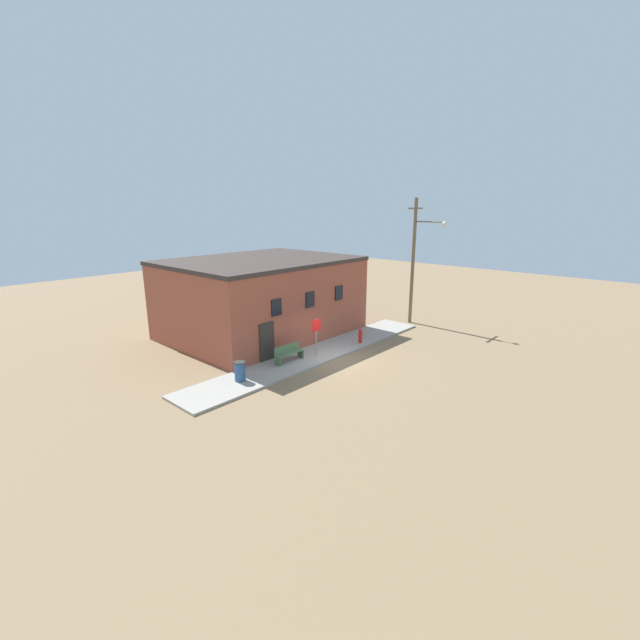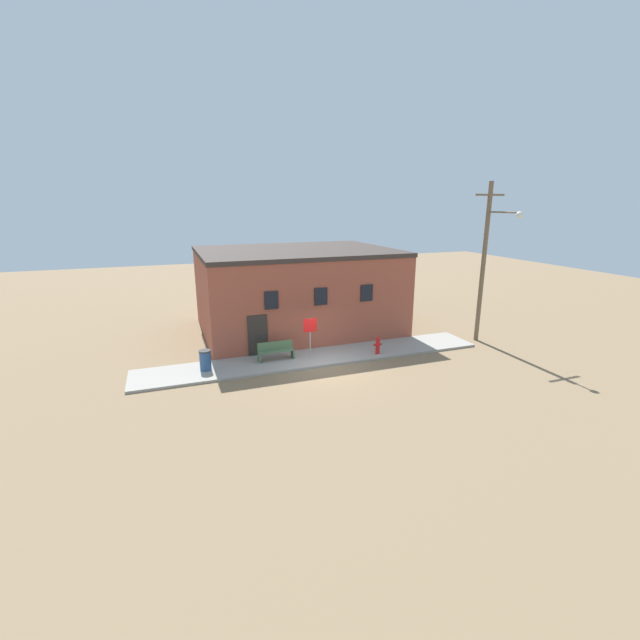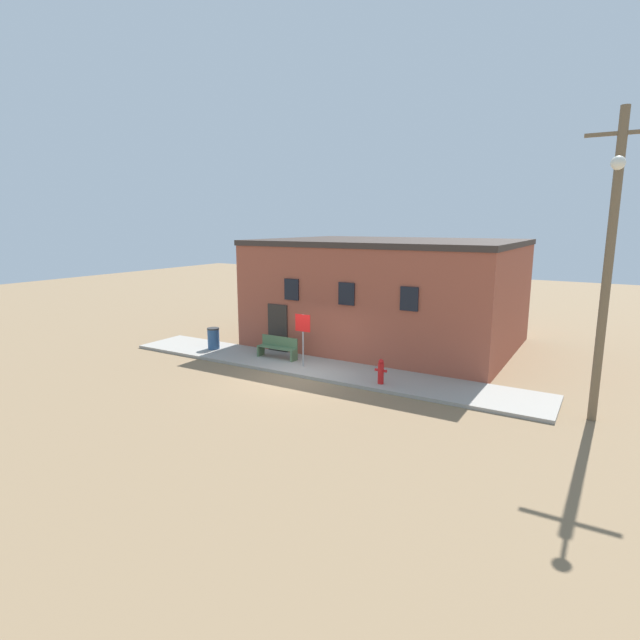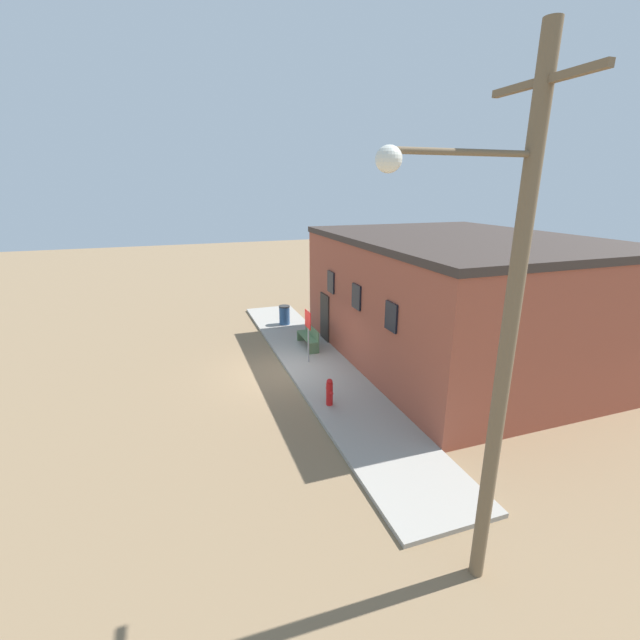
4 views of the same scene
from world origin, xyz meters
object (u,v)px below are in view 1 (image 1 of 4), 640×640
(fire_hydrant, at_px, (360,336))
(trash_bin, at_px, (240,371))
(stop_sign, at_px, (316,330))
(bench, at_px, (289,353))
(utility_pole, at_px, (415,258))

(fire_hydrant, distance_m, trash_bin, 8.52)
(stop_sign, height_order, bench, stop_sign)
(bench, xyz_separation_m, utility_pole, (11.64, -0.69, 4.11))
(stop_sign, xyz_separation_m, trash_bin, (-4.99, 0.35, -0.98))
(bench, distance_m, utility_pole, 12.36)
(fire_hydrant, distance_m, bench, 5.19)
(fire_hydrant, relative_size, stop_sign, 0.43)
(trash_bin, bearing_deg, fire_hydrant, -5.13)
(fire_hydrant, height_order, utility_pole, utility_pole)
(fire_hydrant, xyz_separation_m, bench, (-5.10, 0.96, 0.00))
(stop_sign, bearing_deg, utility_pole, -0.85)
(fire_hydrant, height_order, trash_bin, trash_bin)
(stop_sign, distance_m, utility_pole, 10.51)
(stop_sign, xyz_separation_m, utility_pole, (10.04, -0.15, 3.10))
(fire_hydrant, height_order, bench, bench)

